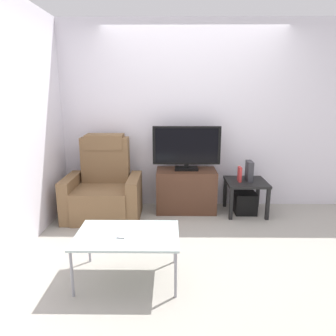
# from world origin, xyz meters

# --- Properties ---
(ground_plane) EXTENTS (6.40, 6.40, 0.00)m
(ground_plane) POSITION_xyz_m (0.00, 0.00, 0.00)
(ground_plane) COLOR #9E998E
(wall_back) EXTENTS (6.40, 0.06, 2.60)m
(wall_back) POSITION_xyz_m (0.00, 1.13, 1.30)
(wall_back) COLOR silver
(wall_back) RESTS_ON ground
(wall_side) EXTENTS (0.06, 4.48, 2.60)m
(wall_side) POSITION_xyz_m (-1.88, 0.00, 1.30)
(wall_side) COLOR silver
(wall_side) RESTS_ON ground
(tv_stand) EXTENTS (0.82, 0.46, 0.59)m
(tv_stand) POSITION_xyz_m (-0.10, 0.84, 0.30)
(tv_stand) COLOR #4C2D1E
(tv_stand) RESTS_ON ground
(television) EXTENTS (0.92, 0.20, 0.60)m
(television) POSITION_xyz_m (-0.10, 0.86, 0.91)
(television) COLOR black
(television) RESTS_ON tv_stand
(recliner_armchair) EXTENTS (0.98, 0.78, 1.08)m
(recliner_armchair) POSITION_xyz_m (-1.21, 0.64, 0.37)
(recliner_armchair) COLOR brown
(recliner_armchair) RESTS_ON ground
(side_table) EXTENTS (0.54, 0.54, 0.46)m
(side_table) POSITION_xyz_m (0.72, 0.75, 0.39)
(side_table) COLOR black
(side_table) RESTS_ON ground
(subwoofer_box) EXTENTS (0.29, 0.29, 0.29)m
(subwoofer_box) POSITION_xyz_m (0.72, 0.75, 0.15)
(subwoofer_box) COLOR black
(subwoofer_box) RESTS_ON ground
(book_upright) EXTENTS (0.03, 0.12, 0.20)m
(book_upright) POSITION_xyz_m (0.62, 0.73, 0.56)
(book_upright) COLOR red
(book_upright) RESTS_ON side_table
(game_console) EXTENTS (0.07, 0.20, 0.27)m
(game_console) POSITION_xyz_m (0.75, 0.76, 0.60)
(game_console) COLOR #333338
(game_console) RESTS_ON side_table
(coffee_table) EXTENTS (0.90, 0.60, 0.43)m
(coffee_table) POSITION_xyz_m (-0.69, -0.82, 0.40)
(coffee_table) COLOR #B2C6C1
(coffee_table) RESTS_ON ground
(cell_phone) EXTENTS (0.09, 0.16, 0.01)m
(cell_phone) POSITION_xyz_m (-0.73, -0.84, 0.43)
(cell_phone) COLOR #B7B7BC
(cell_phone) RESTS_ON coffee_table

